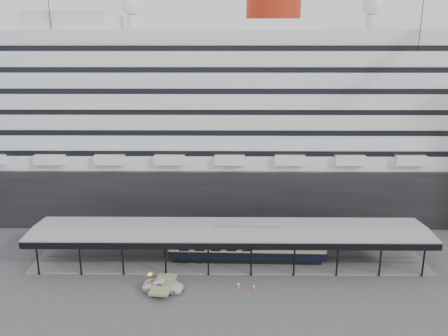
# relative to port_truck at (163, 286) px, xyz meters

# --- Properties ---
(ground) EXTENTS (200.00, 200.00, 0.00)m
(ground) POSITION_rel_port_truck_xyz_m (8.42, 3.10, -0.71)
(ground) COLOR #3E3E40
(ground) RESTS_ON ground
(cruise_ship) EXTENTS (130.00, 30.00, 43.90)m
(cruise_ship) POSITION_rel_port_truck_xyz_m (8.47, 35.10, 17.64)
(cruise_ship) COLOR black
(cruise_ship) RESTS_ON ground
(platform_canopy) EXTENTS (56.00, 9.18, 5.30)m
(platform_canopy) POSITION_rel_port_truck_xyz_m (8.42, 8.10, 1.66)
(platform_canopy) COLOR slate
(platform_canopy) RESTS_ON ground
(port_truck) EXTENTS (5.33, 2.93, 1.41)m
(port_truck) POSITION_rel_port_truck_xyz_m (0.00, 0.00, 0.00)
(port_truck) COLOR silver
(port_truck) RESTS_ON ground
(pullman_carriage) EXTENTS (22.30, 3.46, 21.83)m
(pullman_carriage) POSITION_rel_port_truck_xyz_m (10.88, 8.10, 1.94)
(pullman_carriage) COLOR black
(pullman_carriage) RESTS_ON ground
(traffic_cone_left) EXTENTS (0.57, 0.57, 0.85)m
(traffic_cone_left) POSITION_rel_port_truck_xyz_m (0.36, 0.74, -0.29)
(traffic_cone_left) COLOR #F4470D
(traffic_cone_left) RESTS_ON ground
(traffic_cone_mid) EXTENTS (0.40, 0.40, 0.68)m
(traffic_cone_mid) POSITION_rel_port_truck_xyz_m (11.49, 0.49, -0.37)
(traffic_cone_mid) COLOR #E44D0C
(traffic_cone_mid) RESTS_ON ground
(traffic_cone_right) EXTENTS (0.50, 0.50, 0.83)m
(traffic_cone_right) POSITION_rel_port_truck_xyz_m (9.51, 0.82, -0.29)
(traffic_cone_right) COLOR #F6570D
(traffic_cone_right) RESTS_ON ground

